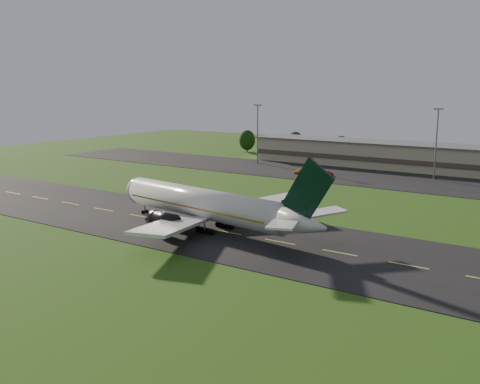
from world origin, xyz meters
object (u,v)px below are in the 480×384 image
Objects in this scene: terminal at (453,160)px; light_mast_west at (258,127)px; service_vehicle_a at (299,171)px; light_mast_centre at (437,135)px; airliner at (206,205)px; service_vehicle_b at (328,173)px.

light_mast_west reaches higher than terminal.
light_mast_centre is at bearing 23.46° from service_vehicle_a.
service_vehicle_a is at bearing -161.61° from light_mast_centre.
terminal is at bearing 41.62° from service_vehicle_a.
airliner is at bearing -102.96° from terminal.
airliner is 69.83m from service_vehicle_a.
light_mast_west is 5.60× the size of service_vehicle_b.
terminal is (22.17, 96.30, -0.67)m from airliner.
light_mast_west is 1.00× the size of light_mast_centre.
airliner reaches higher than service_vehicle_b.
airliner reaches higher than service_vehicle_a.
service_vehicle_b is (-29.43, -27.13, -3.29)m from terminal.
terminal is 39.88× the size of service_vehicle_b.
service_vehicle_a is at bearing -28.20° from light_mast_west.
airliner is 14.07× the size of service_vehicle_b.
terminal reaches higher than service_vehicle_b.
light_mast_centre is at bearing -53.96° from service_vehicle_b.
terminal is 64.10m from light_mast_west.
airliner reaches higher than terminal.
light_mast_centre is 4.91× the size of service_vehicle_a.
light_mast_west is 35.88m from service_vehicle_b.
light_mast_centre reaches higher than service_vehicle_b.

